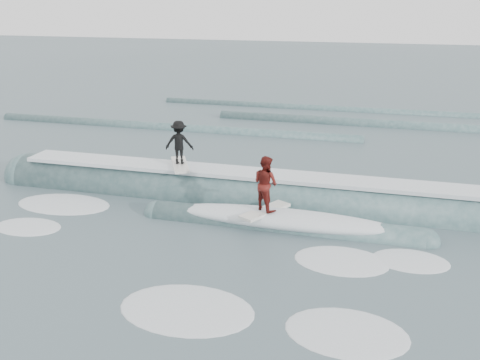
# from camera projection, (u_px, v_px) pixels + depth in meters

# --- Properties ---
(ground) EXTENTS (160.00, 160.00, 0.00)m
(ground) POSITION_uv_depth(u_px,v_px,m) (212.00, 247.00, 16.35)
(ground) COLOR #3C5457
(ground) RESTS_ON ground
(breaking_wave) EXTENTS (20.97, 3.81, 2.07)m
(breaking_wave) POSITION_uv_depth(u_px,v_px,m) (252.00, 202.00, 19.80)
(breaking_wave) COLOR #325255
(breaking_wave) RESTS_ON ground
(surfer_black) EXTENTS (1.37, 2.04, 1.76)m
(surfer_black) POSITION_uv_depth(u_px,v_px,m) (179.00, 144.00, 20.22)
(surfer_black) COLOR silver
(surfer_black) RESTS_ON ground
(surfer_red) EXTENTS (1.45, 2.02, 1.94)m
(surfer_red) POSITION_uv_depth(u_px,v_px,m) (266.00, 186.00, 17.43)
(surfer_red) COLOR silver
(surfer_red) RESTS_ON ground
(whitewater) EXTENTS (14.68, 7.44, 0.10)m
(whitewater) POSITION_uv_depth(u_px,v_px,m) (201.00, 257.00, 15.71)
(whitewater) COLOR white
(whitewater) RESTS_ON ground
(far_swells) EXTENTS (34.90, 8.65, 0.80)m
(far_swells) POSITION_uv_depth(u_px,v_px,m) (306.00, 123.00, 32.40)
(far_swells) COLOR #325255
(far_swells) RESTS_ON ground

